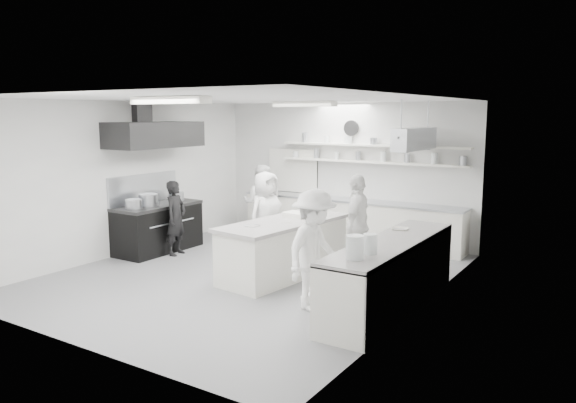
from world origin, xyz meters
The scene contains 27 objects.
floor centered at (0.00, 0.00, -0.01)m, with size 6.00×7.00×0.02m, color gray.
ceiling centered at (0.00, 0.00, 3.01)m, with size 6.00×7.00×0.02m, color white.
wall_back centered at (0.00, 3.50, 1.50)m, with size 6.00×0.04×3.00m, color silver.
wall_front centered at (0.00, -3.50, 1.50)m, with size 6.00×0.04×3.00m, color silver.
wall_left centered at (-3.00, 0.00, 1.50)m, with size 0.04×7.00×3.00m, color silver.
wall_right centered at (3.00, 0.00, 1.50)m, with size 0.04×7.00×3.00m, color silver.
stove centered at (-2.60, 0.40, 0.45)m, with size 0.80×1.80×0.90m, color black.
exhaust_hood centered at (-2.60, 0.40, 2.35)m, with size 0.85×2.00×0.50m, color #262626.
back_counter centered at (0.30, 3.20, 0.46)m, with size 5.00×0.60×0.92m, color white.
shelf_lower centered at (0.70, 3.37, 1.75)m, with size 4.20×0.26×0.04m, color white.
shelf_upper centered at (0.70, 3.37, 2.10)m, with size 4.20×0.26×0.04m, color white.
pass_through_window centered at (-1.30, 3.48, 1.45)m, with size 1.30×0.04×1.00m, color black.
wall_clock centered at (0.20, 3.46, 2.45)m, with size 0.32×0.32×0.05m, color silver.
right_counter centered at (2.65, -0.20, 0.47)m, with size 0.74×3.30×0.94m, color white.
pot_rack centered at (2.00, 2.40, 2.30)m, with size 0.30×1.60×0.40m, color #AEB1B9.
light_fixture_front centered at (0.00, -1.80, 2.94)m, with size 1.30×0.25×0.10m, color white.
light_fixture_rear centered at (0.00, 1.80, 2.94)m, with size 1.30×0.25×0.10m, color white.
prep_island centered at (0.49, 0.32, 0.45)m, with size 0.92×2.46×0.91m, color white.
stove_pot centered at (-2.60, 0.18, 1.05)m, with size 0.38×0.38×0.29m, color #AEB1B9.
cook_stove centered at (-2.08, 0.38, 0.73)m, with size 0.53×0.35×1.47m, color black.
cook_back centered at (-1.37, 2.28, 0.84)m, with size 0.81×0.63×1.67m, color white.
cook_island_left centered at (-0.39, 1.05, 0.84)m, with size 0.82×0.54×1.69m, color white.
cook_island_right centered at (1.49, 1.10, 0.87)m, with size 1.02×0.42×1.74m, color white.
cook_right centered at (1.75, -0.83, 0.86)m, with size 1.11×0.64×1.72m, color white.
bowl_island_a centered at (0.30, -0.33, 0.94)m, with size 0.24×0.24×0.06m, color #AEB1B9.
bowl_island_b centered at (0.59, 0.24, 0.94)m, with size 0.18×0.18×0.06m, color white.
bowl_right centered at (2.46, 0.60, 0.97)m, with size 0.26×0.26×0.06m, color white.
Camera 1 is at (5.54, -7.45, 2.76)m, focal length 34.65 mm.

